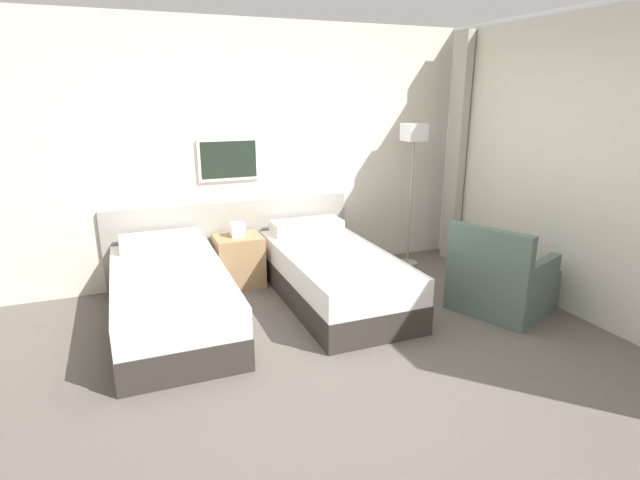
% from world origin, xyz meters
% --- Properties ---
extents(ground_plane, '(16.00, 16.00, 0.00)m').
position_xyz_m(ground_plane, '(0.00, 0.00, 0.00)').
color(ground_plane, '#5B544C').
extents(wall_headboard, '(10.00, 0.10, 2.70)m').
position_xyz_m(wall_headboard, '(-0.02, 1.99, 1.30)').
color(wall_headboard, beige).
rests_on(wall_headboard, ground_plane).
extents(wall_window, '(0.21, 4.47, 2.70)m').
position_xyz_m(wall_window, '(2.36, -0.16, 1.34)').
color(wall_window, white).
rests_on(wall_window, ground_plane).
extents(bed_near_door, '(0.95, 1.99, 0.63)m').
position_xyz_m(bed_near_door, '(-1.15, 0.95, 0.26)').
color(bed_near_door, '#332D28').
rests_on(bed_near_door, ground_plane).
extents(bed_near_window, '(0.95, 1.99, 0.63)m').
position_xyz_m(bed_near_window, '(0.39, 0.95, 0.26)').
color(bed_near_window, '#332D28').
rests_on(bed_near_window, ground_plane).
extents(nightstand, '(0.48, 0.42, 0.68)m').
position_xyz_m(nightstand, '(-0.38, 1.68, 0.28)').
color(nightstand, '#9E7A51').
rests_on(nightstand, ground_plane).
extents(floor_lamp, '(0.24, 0.24, 1.65)m').
position_xyz_m(floor_lamp, '(1.66, 1.61, 1.36)').
color(floor_lamp, '#9E9993').
rests_on(floor_lamp, ground_plane).
extents(armchair, '(0.98, 1.00, 0.85)m').
position_xyz_m(armchair, '(1.74, 0.13, 0.27)').
color(armchair, '#4C6056').
rests_on(armchair, ground_plane).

